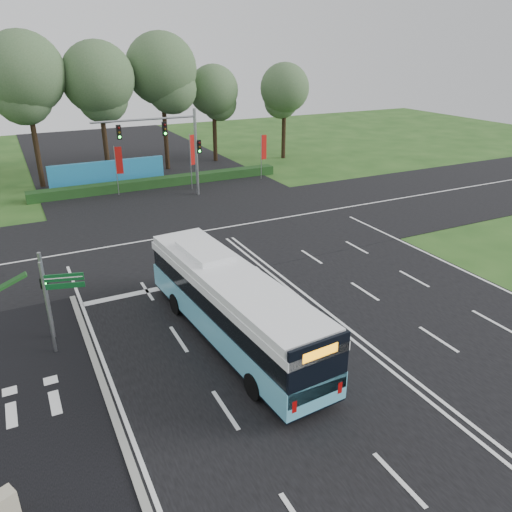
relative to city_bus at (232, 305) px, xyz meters
The scene contains 16 objects.
ground 4.97m from the city_bus, 13.06° to the left, with size 120.00×120.00×0.00m, color #214818.
road_main 4.97m from the city_bus, 13.06° to the left, with size 20.00×120.00×0.04m, color black.
road_cross 13.93m from the city_bus, 70.77° to the left, with size 120.00×14.00×0.05m, color black.
bike_path 8.35m from the city_bus, 166.26° to the right, with size 5.00×18.00×0.06m, color black.
kerb_strip 6.10m from the city_bus, 160.69° to the right, with size 0.25×18.00×0.12m, color gray.
city_bus is the anchor object (origin of this frame).
pedestrian_signal 7.67m from the city_bus, 152.29° to the left, with size 0.34×0.44×3.98m.
street_sign 6.96m from the city_bus, 160.34° to the left, with size 1.53×0.50×4.04m.
utility_cabinet 10.40m from the city_bus, 149.47° to the right, with size 0.55×0.45×0.91m, color #B8AF94.
banner_flag_left 24.38m from the city_bus, 88.06° to the left, with size 0.60×0.17×4.11m.
banner_flag_mid 24.62m from the city_bus, 73.59° to the left, with size 0.66×0.30×4.73m.
banner_flag_right 27.68m from the city_bus, 59.83° to the left, with size 0.61×0.15×4.14m.
traffic_light_gantry 22.27m from the city_bus, 77.54° to the left, with size 8.41×0.28×7.00m.
hedge 25.99m from the city_bus, 79.90° to the left, with size 22.00×1.20×0.80m, color #183814.
blue_hoarding 28.07m from the city_bus, 88.87° to the left, with size 10.00×0.30×2.20m, color teal.
eucalyptus_row 32.40m from the city_bus, 90.62° to the left, with size 42.66×10.06×12.83m.
Camera 1 is at (-11.82, -17.72, 11.65)m, focal length 35.00 mm.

